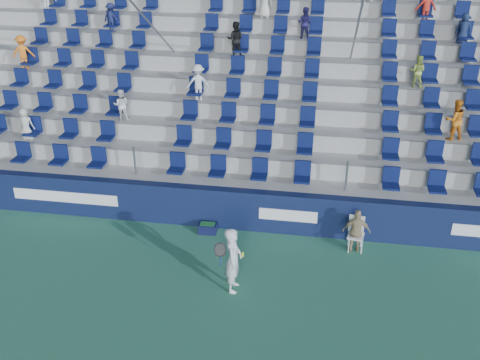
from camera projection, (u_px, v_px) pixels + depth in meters
name	position (u px, v px, depth m)	size (l,w,h in m)	color
ground	(212.00, 298.00, 12.48)	(70.00, 70.00, 0.00)	#327556
sponsor_wall	(235.00, 209.00, 14.98)	(24.00, 0.32, 1.20)	#111A3E
grandstand	(259.00, 99.00, 18.77)	(24.00, 8.17, 6.63)	#A2A29D
tennis_player	(233.00, 260.00, 12.41)	(0.69, 0.65, 1.67)	silver
line_judge_chair	(356.00, 231.00, 14.09)	(0.48, 0.49, 0.94)	white
line_judge	(357.00, 231.00, 13.93)	(0.72, 0.30, 1.23)	tan
ball_bin	(208.00, 228.00, 14.94)	(0.52, 0.36, 0.28)	#0E1233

